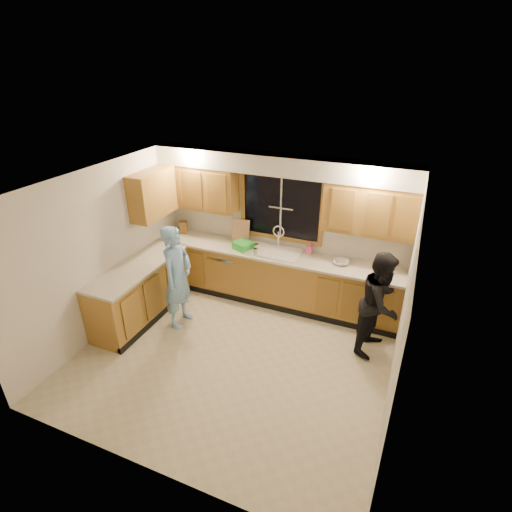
% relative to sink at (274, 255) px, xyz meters
% --- Properties ---
extents(floor, '(4.20, 4.20, 0.00)m').
position_rel_sink_xyz_m(floor, '(0.00, -1.60, -0.86)').
color(floor, beige).
rests_on(floor, ground).
extents(ceiling, '(4.20, 4.20, 0.00)m').
position_rel_sink_xyz_m(ceiling, '(0.00, -1.60, 1.64)').
color(ceiling, silver).
extents(wall_back, '(4.20, 0.00, 4.20)m').
position_rel_sink_xyz_m(wall_back, '(0.00, 0.30, 0.39)').
color(wall_back, silver).
rests_on(wall_back, ground).
extents(wall_left, '(0.00, 3.80, 3.80)m').
position_rel_sink_xyz_m(wall_left, '(-2.10, -1.60, 0.39)').
color(wall_left, silver).
rests_on(wall_left, ground).
extents(wall_right, '(0.00, 3.80, 3.80)m').
position_rel_sink_xyz_m(wall_right, '(2.10, -1.60, 0.39)').
color(wall_right, silver).
rests_on(wall_right, ground).
extents(base_cabinets_back, '(4.20, 0.60, 0.88)m').
position_rel_sink_xyz_m(base_cabinets_back, '(0.00, -0.00, -0.42)').
color(base_cabinets_back, '#A87730').
rests_on(base_cabinets_back, ground).
extents(base_cabinets_left, '(0.60, 1.90, 0.88)m').
position_rel_sink_xyz_m(base_cabinets_left, '(-1.80, -1.25, -0.42)').
color(base_cabinets_left, '#A87730').
rests_on(base_cabinets_left, ground).
extents(countertop_back, '(4.20, 0.63, 0.04)m').
position_rel_sink_xyz_m(countertop_back, '(0.00, -0.02, 0.04)').
color(countertop_back, beige).
rests_on(countertop_back, base_cabinets_back).
extents(countertop_left, '(0.63, 1.90, 0.04)m').
position_rel_sink_xyz_m(countertop_left, '(-1.79, -1.25, 0.04)').
color(countertop_left, beige).
rests_on(countertop_left, base_cabinets_left).
extents(upper_cabinets_left, '(1.35, 0.33, 0.75)m').
position_rel_sink_xyz_m(upper_cabinets_left, '(-1.43, 0.13, 0.96)').
color(upper_cabinets_left, '#A87730').
rests_on(upper_cabinets_left, wall_back).
extents(upper_cabinets_right, '(1.35, 0.33, 0.75)m').
position_rel_sink_xyz_m(upper_cabinets_right, '(1.43, 0.13, 0.96)').
color(upper_cabinets_right, '#A87730').
rests_on(upper_cabinets_right, wall_back).
extents(upper_cabinets_return, '(0.33, 0.90, 0.75)m').
position_rel_sink_xyz_m(upper_cabinets_return, '(-1.94, -0.48, 0.96)').
color(upper_cabinets_return, '#A87730').
rests_on(upper_cabinets_return, wall_left).
extents(soffit, '(4.20, 0.35, 0.30)m').
position_rel_sink_xyz_m(soffit, '(0.00, 0.12, 1.49)').
color(soffit, beige).
rests_on(soffit, wall_back).
extents(window_frame, '(1.44, 0.03, 1.14)m').
position_rel_sink_xyz_m(window_frame, '(0.00, 0.29, 0.74)').
color(window_frame, black).
rests_on(window_frame, wall_back).
extents(sink, '(0.86, 0.52, 0.57)m').
position_rel_sink_xyz_m(sink, '(0.00, 0.00, 0.00)').
color(sink, silver).
rests_on(sink, countertop_back).
extents(dishwasher, '(0.60, 0.56, 0.82)m').
position_rel_sink_xyz_m(dishwasher, '(-0.85, -0.01, -0.45)').
color(dishwasher, silver).
rests_on(dishwasher, floor).
extents(stove, '(0.58, 0.75, 0.90)m').
position_rel_sink_xyz_m(stove, '(-1.80, -1.82, -0.41)').
color(stove, silver).
rests_on(stove, floor).
extents(man, '(0.41, 0.61, 1.65)m').
position_rel_sink_xyz_m(man, '(-1.12, -1.18, -0.04)').
color(man, '#79B0E5').
rests_on(man, floor).
extents(woman, '(0.75, 0.87, 1.53)m').
position_rel_sink_xyz_m(woman, '(1.81, -0.63, -0.10)').
color(woman, black).
rests_on(woman, floor).
extents(knife_block, '(0.15, 0.14, 0.22)m').
position_rel_sink_xyz_m(knife_block, '(-1.81, 0.11, 0.17)').
color(knife_block, olive).
rests_on(knife_block, countertop_back).
extents(cutting_board, '(0.31, 0.12, 0.40)m').
position_rel_sink_xyz_m(cutting_board, '(-0.68, 0.17, 0.26)').
color(cutting_board, tan).
rests_on(cutting_board, countertop_back).
extents(dish_crate, '(0.36, 0.35, 0.13)m').
position_rel_sink_xyz_m(dish_crate, '(-0.53, -0.08, 0.12)').
color(dish_crate, green).
rests_on(dish_crate, countertop_back).
extents(soap_bottle, '(0.10, 0.10, 0.19)m').
position_rel_sink_xyz_m(soap_bottle, '(0.54, 0.19, 0.15)').
color(soap_bottle, pink).
rests_on(soap_bottle, countertop_back).
extents(bowl, '(0.27, 0.27, 0.06)m').
position_rel_sink_xyz_m(bowl, '(1.11, 0.02, 0.08)').
color(bowl, silver).
rests_on(bowl, countertop_back).
extents(can_left, '(0.08, 0.08, 0.12)m').
position_rel_sink_xyz_m(can_left, '(-0.24, -0.22, 0.12)').
color(can_left, beige).
rests_on(can_left, countertop_back).
extents(can_right, '(0.07, 0.07, 0.13)m').
position_rel_sink_xyz_m(can_right, '(-0.29, -0.08, 0.12)').
color(can_right, beige).
rests_on(can_right, countertop_back).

